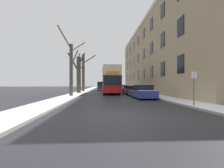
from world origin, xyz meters
TOP-DOWN VIEW (x-y plane):
  - ground_plane at (0.00, 0.00)m, footprint 320.00×320.00m
  - sidewalk_left at (-5.22, 53.00)m, footprint 2.15×130.00m
  - sidewalk_right at (5.22, 53.00)m, footprint 2.15×130.00m
  - terrace_facade_right at (10.79, 25.56)m, footprint 9.10×44.89m
  - bare_tree_left_0 at (-5.01, 13.04)m, footprint 2.91×3.53m
  - bare_tree_left_1 at (-5.12, 20.51)m, footprint 3.03×2.37m
  - bare_tree_left_2 at (-5.09, 28.18)m, footprint 3.69×2.02m
  - double_decker_bus at (0.11, 20.87)m, footprint 2.61×11.01m
  - parked_car_0 at (3.05, 9.97)m, footprint 1.88×4.20m
  - parked_car_1 at (3.05, 15.51)m, footprint 1.73×4.37m
  - parked_car_2 at (3.05, 21.12)m, footprint 1.79×4.34m
  - parked_car_3 at (3.05, 27.28)m, footprint 1.76×3.94m
  - oncoming_van at (-1.49, 40.24)m, footprint 1.96×5.20m
  - pedestrian_left_sidewalk at (-5.44, 15.03)m, footprint 0.38×0.38m
  - street_sign_post at (4.45, 2.54)m, footprint 0.32×0.07m

SIDE VIEW (x-z plane):
  - ground_plane at x=0.00m, z-range 0.00..0.00m
  - sidewalk_left at x=-5.22m, z-range 0.00..0.16m
  - sidewalk_right at x=5.22m, z-range 0.00..0.16m
  - parked_car_2 at x=3.05m, z-range -0.04..1.30m
  - parked_car_1 at x=3.05m, z-range -0.06..1.35m
  - parked_car_3 at x=3.05m, z-range -0.06..1.42m
  - parked_car_0 at x=3.05m, z-range -0.06..1.46m
  - pedestrian_left_sidewalk at x=-5.44m, z-range 0.09..1.84m
  - oncoming_van at x=-1.49m, z-range 0.09..2.40m
  - street_sign_post at x=4.45m, z-range 0.18..2.52m
  - double_decker_bus at x=0.11m, z-range 0.28..4.53m
  - bare_tree_left_1 at x=-5.12m, z-range -0.06..6.76m
  - bare_tree_left_0 at x=-5.01m, z-range -0.54..7.73m
  - bare_tree_left_2 at x=-5.09m, z-range 0.17..8.14m
  - terrace_facade_right at x=10.79m, z-range 0.00..13.70m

